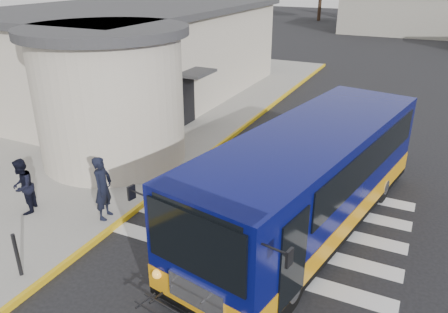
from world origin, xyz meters
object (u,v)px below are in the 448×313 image
at_px(bollard, 17,255).
at_px(pedestrian_a, 103,188).
at_px(transit_bus, 308,183).
at_px(pedestrian_b, 23,186).

bearing_deg(bollard, pedestrian_a, 87.88).
height_order(transit_bus, bollard, transit_bus).
xyz_separation_m(transit_bus, bollard, (-5.36, -5.10, -0.68)).
distance_m(pedestrian_b, bollard, 3.06).
bearing_deg(pedestrian_a, pedestrian_b, 98.31).
bearing_deg(pedestrian_b, pedestrian_a, 77.68).
bearing_deg(pedestrian_b, transit_bus, 80.36).
xyz_separation_m(transit_bus, pedestrian_b, (-7.54, -2.97, -0.41)).
bearing_deg(bollard, transit_bus, 43.56).
bearing_deg(transit_bus, pedestrian_b, -147.60).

